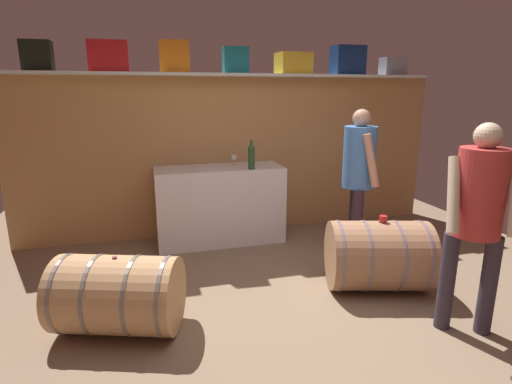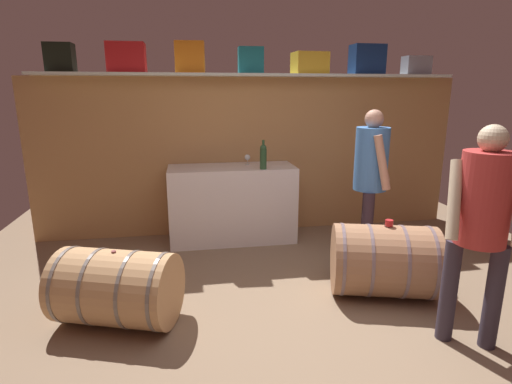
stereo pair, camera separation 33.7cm
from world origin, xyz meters
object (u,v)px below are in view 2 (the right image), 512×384
(toolcase_red, at_px, (127,58))
(wine_glass, at_px, (247,158))
(winemaker_pouring, at_px, (371,170))
(toolcase_black, at_px, (60,58))
(work_cabinet, at_px, (232,204))
(toolcase_orange, at_px, (190,57))
(toolcase_yellow, at_px, (310,63))
(toolcase_grey, at_px, (416,66))
(wine_bottle_green, at_px, (263,156))
(tasting_cup, at_px, (389,223))
(toolcase_teal, at_px, (251,60))
(toolcase_navy, at_px, (367,60))
(visitor_tasting, at_px, (482,216))
(wine_barrel_near, at_px, (384,261))
(wine_barrel_far, at_px, (117,287))

(toolcase_red, height_order, wine_glass, toolcase_red)
(wine_glass, distance_m, winemaker_pouring, 1.52)
(toolcase_black, distance_m, work_cabinet, 2.53)
(toolcase_orange, distance_m, toolcase_yellow, 1.44)
(work_cabinet, height_order, winemaker_pouring, winemaker_pouring)
(winemaker_pouring, bearing_deg, toolcase_grey, 160.11)
(wine_bottle_green, bearing_deg, toolcase_red, 163.93)
(work_cabinet, bearing_deg, wine_bottle_green, -33.10)
(toolcase_orange, bearing_deg, toolcase_black, -175.43)
(toolcase_red, relative_size, wine_glass, 3.25)
(toolcase_yellow, xyz_separation_m, tasting_cup, (0.21, -1.83, -1.46))
(toolcase_teal, distance_m, toolcase_grey, 2.14)
(toolcase_navy, xyz_separation_m, visitor_tasting, (-0.28, -2.63, -1.21))
(work_cabinet, relative_size, wine_bottle_green, 4.47)
(toolcase_red, relative_size, toolcase_navy, 1.03)
(toolcase_black, relative_size, wine_barrel_near, 0.30)
(toolcase_orange, bearing_deg, toolcase_yellow, 4.57)
(toolcase_grey, height_order, tasting_cup, toolcase_grey)
(toolcase_navy, distance_m, work_cabinet, 2.46)
(toolcase_black, height_order, toolcase_navy, toolcase_navy)
(wine_barrel_far, bearing_deg, wine_barrel_near, 21.00)
(toolcase_teal, xyz_separation_m, wine_barrel_near, (0.92, -1.83, -1.84))
(toolcase_red, xyz_separation_m, work_cabinet, (1.15, -0.21, -1.71))
(toolcase_teal, bearing_deg, toolcase_orange, -176.81)
(wine_glass, relative_size, wine_barrel_near, 0.12)
(toolcase_teal, relative_size, wine_glass, 2.39)
(tasting_cup, xyz_separation_m, visitor_tasting, (0.25, -0.79, 0.30))
(toolcase_navy, distance_m, wine_barrel_far, 3.92)
(tasting_cup, relative_size, visitor_tasting, 0.04)
(toolcase_orange, bearing_deg, wine_bottle_green, -24.12)
(toolcase_orange, distance_m, wine_barrel_far, 2.77)
(toolcase_yellow, distance_m, winemaker_pouring, 1.61)
(wine_barrel_near, distance_m, winemaker_pouring, 1.04)
(toolcase_yellow, relative_size, wine_barrel_near, 0.39)
(toolcase_teal, xyz_separation_m, visitor_tasting, (1.19, -2.63, -1.18))
(toolcase_black, bearing_deg, toolcase_red, 0.15)
(toolcase_red, height_order, toolcase_navy, toolcase_navy)
(wine_barrel_near, xyz_separation_m, tasting_cup, (0.02, 0.00, 0.36))
(tasting_cup, height_order, winemaker_pouring, winemaker_pouring)
(toolcase_red, xyz_separation_m, tasting_cup, (2.36, -1.83, -1.49))
(toolcase_teal, relative_size, toolcase_navy, 0.76)
(toolcase_yellow, height_order, work_cabinet, toolcase_yellow)
(toolcase_red, xyz_separation_m, wine_barrel_far, (0.04, -1.91, -1.87))
(toolcase_black, distance_m, toolcase_navy, 3.60)
(toolcase_navy, relative_size, winemaker_pouring, 0.24)
(toolcase_navy, bearing_deg, toolcase_yellow, 179.26)
(toolcase_orange, height_order, toolcase_grey, toolcase_orange)
(wine_barrel_near, bearing_deg, wine_bottle_green, 136.98)
(toolcase_red, height_order, visitor_tasting, toolcase_red)
(toolcase_navy, height_order, work_cabinet, toolcase_navy)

